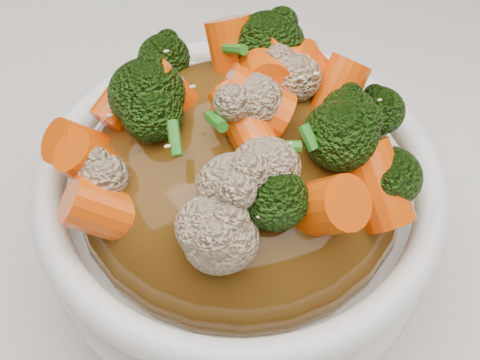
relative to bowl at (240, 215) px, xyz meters
name	(u,v)px	position (x,y,z in m)	size (l,w,h in m)	color
tablecloth	(332,304)	(0.05, -0.04, -0.06)	(1.20, 0.80, 0.04)	silver
bowl	(240,215)	(0.00, 0.00, 0.00)	(0.21, 0.21, 0.08)	white
sauce_base	(240,183)	(0.00, 0.00, 0.03)	(0.17, 0.17, 0.09)	#55340E
carrots	(240,100)	(0.00, 0.00, 0.09)	(0.17, 0.17, 0.05)	#F75308
broccoli	(240,102)	(0.00, 0.00, 0.09)	(0.17, 0.17, 0.04)	black
cauliflower	(240,105)	(0.00, 0.00, 0.09)	(0.17, 0.17, 0.04)	tan
scallions	(240,98)	(0.00, 0.00, 0.09)	(0.13, 0.13, 0.02)	#23741A
sesame_seeds	(240,98)	(0.00, 0.00, 0.09)	(0.15, 0.15, 0.01)	beige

